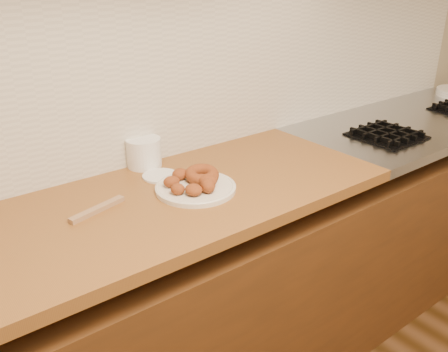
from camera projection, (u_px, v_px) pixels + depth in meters
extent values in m
cube|color=tan|center=(173.00, 32.00, 1.67)|extent=(4.00, 0.02, 2.70)
cube|color=#532D11|center=(226.00, 298.00, 1.83)|extent=(3.60, 0.60, 0.77)
cube|color=brown|center=(36.00, 244.00, 1.27)|extent=(2.30, 0.62, 0.04)
cube|color=#9EA0A5|center=(415.00, 122.00, 2.28)|extent=(1.30, 0.62, 0.04)
cube|color=beige|center=(176.00, 75.00, 1.72)|extent=(3.60, 0.02, 0.60)
cube|color=black|center=(386.00, 136.00, 2.01)|extent=(0.26, 0.26, 0.01)
cube|color=black|center=(374.00, 137.00, 1.96)|extent=(0.01, 0.24, 0.02)
cube|color=black|center=(406.00, 138.00, 1.94)|extent=(0.24, 0.01, 0.02)
cube|color=black|center=(383.00, 134.00, 1.99)|extent=(0.01, 0.24, 0.02)
cube|color=black|center=(393.00, 134.00, 1.99)|extent=(0.24, 0.01, 0.02)
cube|color=black|center=(391.00, 131.00, 2.02)|extent=(0.01, 0.24, 0.02)
cube|color=black|center=(381.00, 131.00, 2.03)|extent=(0.24, 0.01, 0.02)
cube|color=black|center=(399.00, 128.00, 2.06)|extent=(0.01, 0.24, 0.02)
cube|color=black|center=(369.00, 127.00, 2.07)|extent=(0.24, 0.01, 0.02)
cube|color=black|center=(448.00, 103.00, 2.44)|extent=(0.24, 0.01, 0.02)
cylinder|color=silver|center=(196.00, 188.00, 1.53)|extent=(0.26, 0.26, 0.01)
torus|color=brown|center=(202.00, 175.00, 1.56)|extent=(0.12, 0.12, 0.05)
ellipsoid|color=brown|center=(172.00, 182.00, 1.51)|extent=(0.06, 0.06, 0.04)
ellipsoid|color=brown|center=(178.00, 189.00, 1.46)|extent=(0.06, 0.06, 0.04)
ellipsoid|color=brown|center=(194.00, 190.00, 1.46)|extent=(0.06, 0.06, 0.03)
ellipsoid|color=brown|center=(208.00, 186.00, 1.47)|extent=(0.07, 0.07, 0.05)
ellipsoid|color=brown|center=(180.00, 174.00, 1.57)|extent=(0.07, 0.07, 0.04)
ellipsoid|color=brown|center=(208.00, 181.00, 1.52)|extent=(0.08, 0.08, 0.04)
cylinder|color=white|center=(144.00, 152.00, 1.70)|extent=(0.14, 0.14, 0.10)
cylinder|color=white|center=(160.00, 176.00, 1.63)|extent=(0.16, 0.16, 0.01)
cylinder|color=#B88832|center=(153.00, 163.00, 1.73)|extent=(0.09, 0.09, 0.01)
cube|color=#946F4C|center=(97.00, 209.00, 1.39)|extent=(0.19, 0.07, 0.01)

